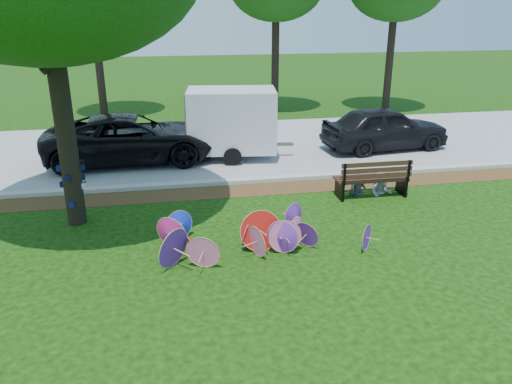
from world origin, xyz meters
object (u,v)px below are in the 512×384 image
(cargo_trailer, at_px, (232,120))
(person_left, at_px, (359,174))
(park_bench, at_px, (371,177))
(person_right, at_px, (382,173))
(dark_pickup, at_px, (385,128))
(black_van, at_px, (132,139))
(parasol_pile, at_px, (241,235))

(cargo_trailer, height_order, person_left, cargo_trailer)
(park_bench, xyz_separation_m, person_right, (0.35, 0.05, 0.10))
(dark_pickup, height_order, person_left, dark_pickup)
(black_van, relative_size, cargo_trailer, 1.94)
(dark_pickup, height_order, person_right, dark_pickup)
(person_left, bearing_deg, park_bench, 11.48)
(park_bench, bearing_deg, dark_pickup, 62.12)
(dark_pickup, xyz_separation_m, person_left, (-2.72, -4.37, -0.16))
(parasol_pile, distance_m, dark_pickup, 9.57)
(parasol_pile, distance_m, person_right, 5.18)
(black_van, distance_m, person_left, 7.70)
(parasol_pile, relative_size, dark_pickup, 1.03)
(black_van, xyz_separation_m, park_bench, (6.65, -4.49, -0.26))
(dark_pickup, xyz_separation_m, person_right, (-2.02, -4.37, -0.15))
(cargo_trailer, bearing_deg, parasol_pile, -88.83)
(dark_pickup, height_order, cargo_trailer, cargo_trailer)
(parasol_pile, bearing_deg, black_van, 109.93)
(parasol_pile, distance_m, black_van, 7.63)
(dark_pickup, distance_m, park_bench, 5.02)
(dark_pickup, xyz_separation_m, cargo_trailer, (-5.63, -0.06, 0.54))
(park_bench, height_order, person_left, person_left)
(black_van, xyz_separation_m, person_left, (6.30, -4.44, -0.16))
(black_van, height_order, person_left, black_van)
(park_bench, bearing_deg, person_right, 8.43)
(park_bench, height_order, person_right, person_right)
(cargo_trailer, distance_m, person_left, 5.25)
(black_van, distance_m, person_right, 8.29)
(black_van, relative_size, person_left, 4.51)
(parasol_pile, relative_size, person_right, 3.74)
(dark_pickup, distance_m, cargo_trailer, 5.66)
(black_van, bearing_deg, person_left, -126.99)
(park_bench, distance_m, person_left, 0.37)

